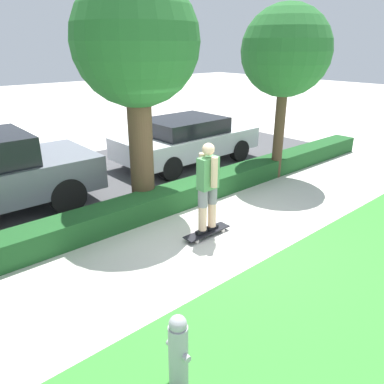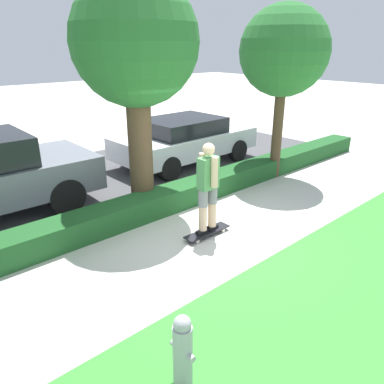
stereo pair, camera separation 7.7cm
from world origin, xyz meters
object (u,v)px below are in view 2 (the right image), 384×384
fire_hydrant (183,351)px  tree_far (284,52)px  skateboard (207,232)px  skater_person (208,186)px  tree_mid (135,47)px  parked_car_middle (185,139)px

fire_hydrant → tree_far: bearing=29.2°
skateboard → skater_person: bearing=-93.6°
skater_person → fire_hydrant: (-2.37, -2.11, -0.53)m
skater_person → tree_mid: bearing=94.9°
skater_person → tree_mid: tree_mid is taller
parked_car_middle → skater_person: bearing=-126.3°
skater_person → parked_car_middle: size_ratio=0.39×
skateboard → fire_hydrant: (-2.37, -2.11, 0.35)m
skateboard → tree_far: (3.57, 1.21, 2.96)m
tree_far → parked_car_middle: size_ratio=0.99×
skateboard → parked_car_middle: (2.60, 3.65, 0.62)m
skateboard → parked_car_middle: parked_car_middle is taller
tree_far → parked_car_middle: (-0.97, 2.44, -2.34)m
skateboard → skater_person: size_ratio=0.58×
tree_far → fire_hydrant: bearing=-150.8°
fire_hydrant → skater_person: bearing=41.7°
parked_car_middle → skateboard: bearing=-126.3°
tree_mid → fire_hydrant: bearing=-119.7°
skateboard → tree_mid: size_ratio=0.21×
skater_person → tree_far: (3.57, 1.21, 2.08)m
tree_mid → parked_car_middle: (2.75, 1.87, -2.47)m
skater_person → tree_mid: size_ratio=0.37×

